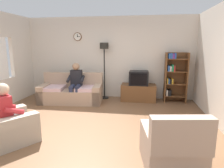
# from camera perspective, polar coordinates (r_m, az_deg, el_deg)

# --- Properties ---
(ground_plane) EXTENTS (12.00, 12.00, 0.00)m
(ground_plane) POSITION_cam_1_polar(r_m,az_deg,el_deg) (4.41, -6.79, -12.35)
(ground_plane) COLOR brown
(back_wall_assembly) EXTENTS (6.20, 0.17, 2.70)m
(back_wall_assembly) POSITION_cam_1_polar(r_m,az_deg,el_deg) (6.65, -0.89, 7.79)
(back_wall_assembly) COLOR silver
(back_wall_assembly) RESTS_ON ground_plane
(couch) EXTENTS (1.98, 1.06, 0.90)m
(couch) POSITION_cam_1_polar(r_m,az_deg,el_deg) (6.23, -11.90, -2.37)
(couch) COLOR tan
(couch) RESTS_ON ground_plane
(tv_stand) EXTENTS (1.10, 0.56, 0.53)m
(tv_stand) POSITION_cam_1_polar(r_m,az_deg,el_deg) (6.32, 7.78, -2.51)
(tv_stand) COLOR brown
(tv_stand) RESTS_ON ground_plane
(tv) EXTENTS (0.60, 0.49, 0.44)m
(tv) POSITION_cam_1_polar(r_m,az_deg,el_deg) (6.20, 7.89, 1.78)
(tv) COLOR black
(tv) RESTS_ON tv_stand
(bookshelf) EXTENTS (0.68, 0.36, 1.55)m
(bookshelf) POSITION_cam_1_polar(r_m,az_deg,el_deg) (6.36, 17.85, 2.25)
(bookshelf) COLOR brown
(bookshelf) RESTS_ON ground_plane
(floor_lamp) EXTENTS (0.28, 0.28, 1.85)m
(floor_lamp) POSITION_cam_1_polar(r_m,az_deg,el_deg) (6.36, -2.32, 8.51)
(floor_lamp) COLOR black
(floor_lamp) RESTS_ON ground_plane
(armchair_near_window) EXTENTS (1.17, 1.18, 0.90)m
(armchair_near_window) POSITION_cam_1_polar(r_m,az_deg,el_deg) (4.10, -28.66, -11.25)
(armchair_near_window) COLOR #BCAD99
(armchair_near_window) RESTS_ON ground_plane
(armchair_near_bookshelf) EXTENTS (0.93, 1.00, 0.90)m
(armchair_near_bookshelf) POSITION_cam_1_polar(r_m,az_deg,el_deg) (3.11, 17.20, -17.68)
(armchair_near_bookshelf) COLOR tan
(armchair_near_bookshelf) RESTS_ON ground_plane
(person_on_couch) EXTENTS (0.54, 0.56, 1.24)m
(person_on_couch) POSITION_cam_1_polar(r_m,az_deg,el_deg) (5.99, -10.68, 0.89)
(person_on_couch) COLOR black
(person_on_couch) RESTS_ON ground_plane
(person_in_left_armchair) EXTENTS (0.62, 0.64, 1.12)m
(person_in_left_armchair) POSITION_cam_1_polar(r_m,az_deg,el_deg) (4.02, -27.87, -6.85)
(person_in_left_armchair) COLOR red
(person_in_left_armchair) RESTS_ON ground_plane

